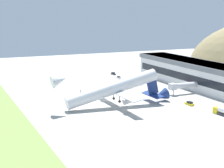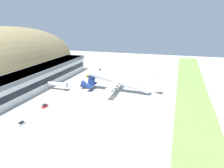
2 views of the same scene
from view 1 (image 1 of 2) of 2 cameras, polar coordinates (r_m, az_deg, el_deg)
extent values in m
plane|color=#ADAAA3|center=(163.77, -0.73, -2.47)|extent=(341.72, 341.72, 0.00)
cube|color=silver|center=(185.73, 15.05, 0.84)|extent=(114.80, 15.97, 13.14)
cube|color=slate|center=(184.88, 15.14, 2.49)|extent=(116.00, 17.17, 2.37)
cube|color=black|center=(180.92, 13.07, 0.46)|extent=(110.21, 0.16, 3.68)
cylinder|color=silver|center=(178.70, 11.01, -0.21)|extent=(2.60, 13.44, 2.60)
cube|color=silver|center=(174.97, 9.21, -0.39)|extent=(3.38, 2.86, 2.86)
cylinder|color=slate|center=(175.64, 9.33, -1.02)|extent=(0.36, 0.36, 4.00)
cylinder|color=silver|center=(151.23, 0.05, -0.69)|extent=(5.12, 39.86, 13.78)
cone|color=silver|center=(142.78, -8.07, 0.54)|extent=(5.02, 6.61, 6.14)
cone|color=navy|center=(162.70, 7.33, -1.79)|extent=(5.02, 7.60, 6.37)
cube|color=navy|center=(159.65, 6.15, -0.18)|extent=(0.50, 6.29, 8.95)
cube|color=navy|center=(160.63, 6.20, -1.62)|extent=(13.32, 3.58, 1.14)
cube|color=silver|center=(152.29, 0.71, -1.12)|extent=(37.30, 3.61, 1.23)
cylinder|color=#9E9EA3|center=(162.38, -1.12, -0.87)|extent=(2.30, 4.02, 3.04)
cylinder|color=#9E9EA3|center=(142.57, 2.41, -2.57)|extent=(2.30, 4.02, 3.04)
cylinder|color=#2D2D2D|center=(155.34, 0.27, -1.83)|extent=(0.28, 0.28, 2.20)
cylinder|color=#2D2D2D|center=(155.59, 0.27, -2.22)|extent=(0.45, 1.10, 1.10)
cylinder|color=#2D2D2D|center=(150.36, 1.16, -2.27)|extent=(0.28, 0.28, 2.20)
cylinder|color=#2D2D2D|center=(150.62, 1.16, -2.67)|extent=(0.45, 1.10, 1.10)
cylinder|color=#2D2D2D|center=(146.36, -4.80, -1.22)|extent=(0.22, 0.22, 1.98)
cylinder|color=#2D2D2D|center=(146.57, -4.79, -1.60)|extent=(0.30, 0.83, 0.82)
cube|color=gold|center=(158.55, 11.71, -3.00)|extent=(4.46, 1.90, 0.85)
cube|color=black|center=(158.19, 11.77, -2.75)|extent=(2.46, 1.60, 0.69)
cube|color=#B21E1E|center=(197.59, 4.02, 0.00)|extent=(4.07, 1.96, 0.92)
cube|color=black|center=(197.61, 3.99, 0.25)|extent=(2.25, 1.63, 0.75)
cube|color=silver|center=(214.72, 1.04, 0.90)|extent=(4.52, 1.89, 0.81)
cube|color=black|center=(214.79, 1.02, 1.11)|extent=(2.52, 1.52, 0.66)
cube|color=#333338|center=(228.55, 0.20, 1.53)|extent=(4.16, 1.85, 0.82)
cube|color=black|center=(228.61, 0.18, 1.72)|extent=(2.30, 1.53, 0.67)
cube|color=gold|center=(148.24, 15.74, -3.87)|extent=(2.48, 2.66, 2.42)
cube|color=black|center=(148.96, 15.44, -3.61)|extent=(0.23, 2.13, 1.06)
cube|color=#38383D|center=(145.96, 16.71, -4.46)|extent=(5.06, 2.59, 0.90)
cylinder|color=silver|center=(145.54, 16.74, -3.84)|extent=(4.83, 2.69, 2.38)
cube|color=orange|center=(205.62, -0.57, 0.34)|extent=(0.52, 0.52, 0.03)
cone|color=orange|center=(205.57, -0.57, 0.42)|extent=(0.40, 0.40, 0.55)
cube|color=orange|center=(173.77, 5.11, -1.71)|extent=(0.52, 0.52, 0.03)
cone|color=orange|center=(173.70, 5.11, -1.62)|extent=(0.40, 0.40, 0.55)
camera|label=2|loc=(264.40, -18.97, 12.02)|focal=35.00mm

